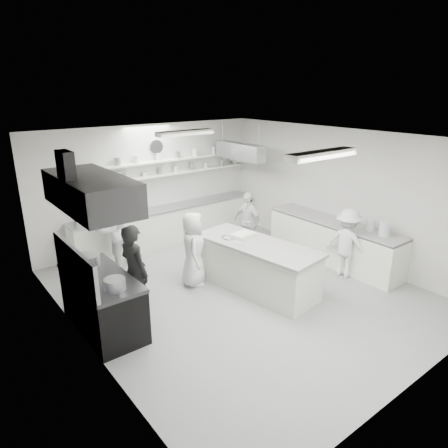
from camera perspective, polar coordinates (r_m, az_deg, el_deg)
floor at (r=8.20m, az=2.08°, el=-9.43°), size 6.00×7.00×0.02m
ceiling at (r=7.28m, az=2.36°, el=12.02°), size 6.00×7.00×0.02m
wall_back at (r=10.43m, az=-10.30°, el=5.36°), size 6.00×0.04×3.00m
wall_front at (r=5.61m, az=26.11°, el=-8.22°), size 6.00×0.04×3.00m
wall_left at (r=6.23m, az=-19.51°, el=-4.65°), size 0.04×7.00×3.00m
wall_right at (r=9.74m, az=15.90°, el=4.00°), size 0.04×7.00×3.00m
stove at (r=7.14m, az=-16.60°, el=-10.65°), size 0.80×1.80×0.90m
exhaust_hood at (r=6.45m, az=-18.15°, el=4.26°), size 0.85×2.00×0.50m
back_counter at (r=10.60m, az=-7.78°, el=-0.15°), size 5.00×0.60×0.92m
shelf_lower at (r=10.60m, az=-6.68°, el=7.14°), size 4.20×0.26×0.04m
shelf_upper at (r=10.53m, az=-6.75°, el=9.00°), size 4.20×0.26×0.04m
pass_through_window at (r=9.91m, az=-16.88°, el=3.85°), size 1.30×0.04×1.00m
wall_clock at (r=10.31m, az=-9.50°, el=10.64°), size 0.32×0.05×0.32m
right_counter at (r=9.66m, az=15.06°, el=-2.47°), size 0.74×3.30×0.94m
pot_rack at (r=10.47m, az=2.21°, el=10.17°), size 0.30×1.60×0.40m
light_fixture_front at (r=6.04m, az=13.58°, el=9.47°), size 1.30×0.25×0.10m
light_fixture_rear at (r=8.73m, az=-5.47°, el=12.62°), size 1.30×0.25×0.10m
prep_island at (r=8.13m, az=4.56°, el=-6.04°), size 1.27×2.59×0.92m
stove_pot at (r=7.31m, az=-18.48°, el=-5.02°), size 0.40×0.40×0.25m
cook_stove at (r=7.12m, az=-12.42°, el=-6.67°), size 0.51×0.68×1.72m
cook_back at (r=9.25m, az=-15.27°, el=-0.70°), size 1.03×0.92×1.77m
cook_island_left at (r=8.19m, az=-4.35°, el=-3.52°), size 0.80×0.89×1.53m
cook_island_right at (r=9.86m, az=3.34°, el=0.27°), size 0.44×0.90×1.48m
cook_right at (r=8.91m, az=16.88°, el=-2.59°), size 0.71×1.04×1.48m
bowl_island_a at (r=8.20m, az=0.68°, el=-2.02°), size 0.34×0.34×0.07m
bowl_island_b at (r=7.95m, az=2.17°, el=-2.74°), size 0.25×0.25×0.07m
bowl_right at (r=9.48m, az=17.00°, el=0.16°), size 0.26×0.26×0.06m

